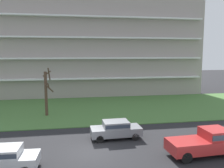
{
  "coord_description": "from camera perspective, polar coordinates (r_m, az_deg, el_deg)",
  "views": [
    {
      "loc": [
        -1.19,
        -17.08,
        7.44
      ],
      "look_at": [
        2.71,
        6.0,
        4.39
      ],
      "focal_mm": 37.6,
      "sensor_mm": 36.0,
      "label": 1
    }
  ],
  "objects": [
    {
      "name": "ground",
      "position": [
        18.67,
        -5.34,
        -16.1
      ],
      "size": [
        160.0,
        160.0,
        0.0
      ],
      "primitive_type": "plane",
      "color": "#232326"
    },
    {
      "name": "grass_lawn_strip",
      "position": [
        31.97,
        -7.23,
        -6.02
      ],
      "size": [
        80.0,
        16.0,
        0.08
      ],
      "primitive_type": "cube",
      "color": "#477238",
      "rests_on": "ground"
    },
    {
      "name": "sedan_silver_center_left",
      "position": [
        17.05,
        -25.02,
        -15.97
      ],
      "size": [
        4.49,
        2.03,
        1.57
      ],
      "rotation": [
        0.0,
        0.0,
        -0.05
      ],
      "color": "#B7BABF",
      "rests_on": "ground"
    },
    {
      "name": "apartment_building",
      "position": [
        44.54,
        -8.15,
        8.52
      ],
      "size": [
        43.89,
        11.83,
        16.69
      ],
      "color": "#9E938C",
      "rests_on": "ground"
    },
    {
      "name": "pickup_red_center_right",
      "position": [
        19.01,
        22.06,
        -12.89
      ],
      "size": [
        5.5,
        2.27,
        1.95
      ],
      "rotation": [
        0.0,
        0.0,
        0.05
      ],
      "color": "#B22828",
      "rests_on": "ground"
    },
    {
      "name": "tree_left",
      "position": [
        28.86,
        -15.66,
        -1.81
      ],
      "size": [
        1.31,
        1.59,
        5.81
      ],
      "color": "#4C3828",
      "rests_on": "ground"
    },
    {
      "name": "sedan_gray_near_right",
      "position": [
        20.97,
        0.94,
        -10.83
      ],
      "size": [
        4.45,
        1.94,
        1.57
      ],
      "rotation": [
        0.0,
        0.0,
        3.17
      ],
      "color": "slate",
      "rests_on": "ground"
    }
  ]
}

